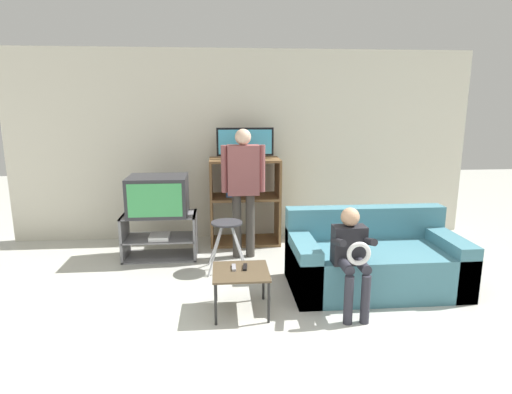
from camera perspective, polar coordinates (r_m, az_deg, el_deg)
The scene contains 13 objects.
ground_plane at distance 3.26m, azimuth 2.15°, elevation -22.93°, with size 18.00×18.00×0.00m, color beige.
wall_back at distance 6.02m, azimuth -1.66°, elevation 6.83°, with size 6.40×0.06×2.60m.
tv_stand at distance 5.45m, azimuth -12.64°, elevation -5.10°, with size 0.90×0.47×0.55m.
television_main at distance 5.31m, azimuth -12.93°, elevation 0.20°, with size 0.70×0.56×0.47m.
media_shelf at distance 5.80m, azimuth -1.51°, elevation -0.45°, with size 0.94×0.52×1.16m.
television_flat at distance 5.66m, azimuth -1.49°, elevation 7.05°, with size 0.75×0.20×0.41m.
folding_stool at distance 4.86m, azimuth -3.91°, elevation -4.49°, with size 0.46×0.39×0.58m.
snack_table at distance 3.95m, azimuth -2.04°, elevation -10.34°, with size 0.51×0.51×0.40m.
remote_control_black at distance 3.99m, azimuth -1.47°, elevation -9.32°, with size 0.04×0.14×0.02m, color black.
remote_control_white at distance 3.98m, azimuth -2.97°, elevation -9.37°, with size 0.04×0.14×0.02m, color gray.
couch at distance 4.65m, azimuth 15.36°, elevation -8.26°, with size 1.73×0.92×0.78m.
person_standing_adult at distance 5.18m, azimuth -1.71°, elevation 2.15°, with size 0.53×0.20×1.59m.
person_seated_child at distance 3.95m, azimuth 12.61°, elevation -7.16°, with size 0.33×0.43×0.97m.
Camera 1 is at (-0.34, -2.64, 1.89)m, focal length 30.00 mm.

